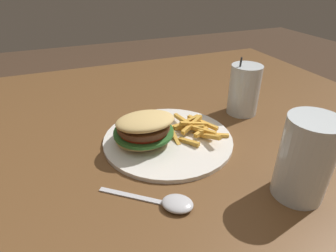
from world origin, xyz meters
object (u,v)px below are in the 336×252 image
juice_glass (244,92)px  spoon (173,203)px  meal_plate_near (157,133)px  beer_glass (305,160)px

juice_glass → spoon: size_ratio=1.04×
meal_plate_near → spoon: 0.20m
meal_plate_near → juice_glass: (-0.28, -0.06, 0.03)m
meal_plate_near → beer_glass: bearing=126.0°
juice_glass → spoon: bearing=39.1°
meal_plate_near → juice_glass: bearing=-167.4°
juice_glass → spoon: (0.32, 0.26, -0.06)m
meal_plate_near → beer_glass: (-0.18, 0.25, 0.05)m
beer_glass → spoon: size_ratio=1.00×
meal_plate_near → spoon: size_ratio=1.95×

